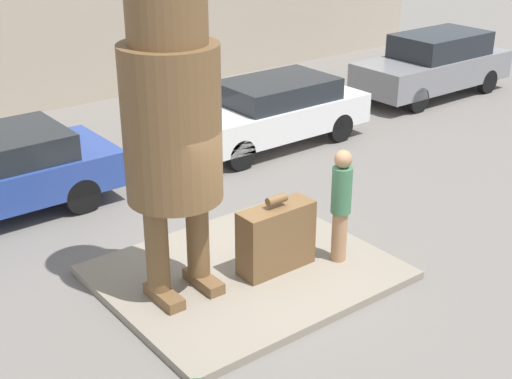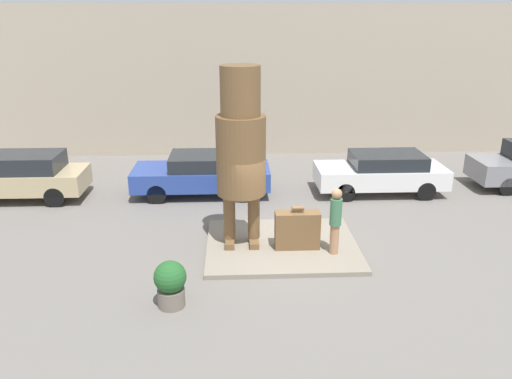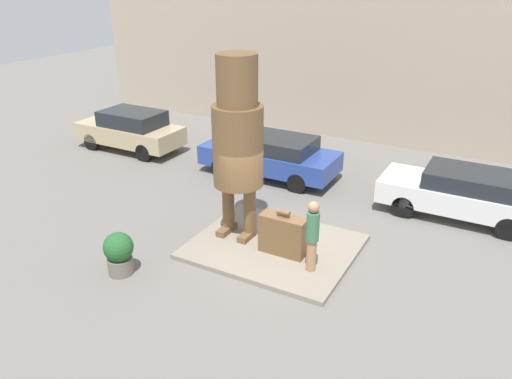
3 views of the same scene
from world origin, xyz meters
name	(u,v)px [view 1 (image 1 of 3)]	position (x,y,z in m)	size (l,w,h in m)	color
ground_plane	(246,276)	(0.00, 0.00, 0.00)	(60.00, 60.00, 0.00)	slate
pedestal	(246,272)	(0.00, 0.00, 0.06)	(4.04, 3.35, 0.12)	gray
statue_figure	(171,101)	(-1.08, 0.10, 2.87)	(1.27, 1.27, 4.70)	brown
giant_suitcase	(276,238)	(0.37, -0.25, 0.63)	(1.17, 0.43, 1.18)	brown
tourist	(341,201)	(1.28, -0.62, 1.09)	(0.30, 0.30, 1.76)	#A87A56
parked_car_white	(271,111)	(3.88, 4.20, 0.77)	(4.44, 1.78, 1.43)	silver
parked_car_grey	(434,64)	(9.71, 4.51, 0.87)	(4.61, 1.72, 1.66)	gray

